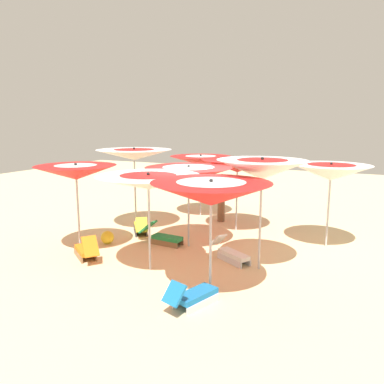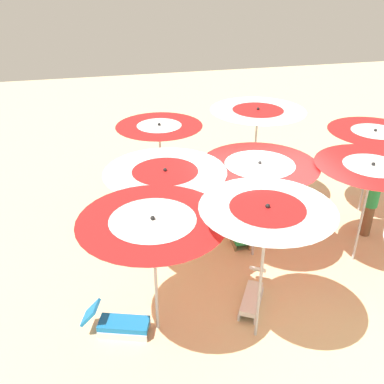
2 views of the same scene
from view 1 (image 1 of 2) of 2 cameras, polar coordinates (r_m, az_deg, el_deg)
ground at (r=10.16m, az=1.46°, el=-8.29°), size 34.78×34.78×0.04m
beach_umbrella_0 at (r=13.09m, az=1.33°, el=4.80°), size 2.13×2.13×2.16m
beach_umbrella_1 at (r=11.45m, az=-8.75°, el=5.62°), size 2.25×2.25×2.52m
beach_umbrella_2 at (r=9.76m, az=-17.15°, el=2.87°), size 2.00×2.00×2.27m
beach_umbrella_3 at (r=11.29m, az=6.89°, el=3.98°), size 2.15×2.15×2.23m
beach_umbrella_4 at (r=9.71m, az=-0.52°, el=2.74°), size 2.26×2.26×2.18m
beach_umbrella_5 at (r=8.17m, az=-6.62°, el=1.52°), size 2.27×2.27×2.20m
beach_umbrella_6 at (r=10.33m, az=20.27°, el=2.85°), size 2.01×2.01×2.25m
beach_umbrella_7 at (r=8.24m, az=10.54°, el=3.42°), size 1.96×1.96×2.53m
beach_umbrella_8 at (r=6.99m, az=2.90°, el=-0.19°), size 2.26×2.26×2.23m
lounger_0 at (r=9.12m, az=5.95°, el=-9.15°), size 0.88×1.20×0.56m
lounger_1 at (r=11.29m, az=-7.80°, el=-5.29°), size 1.18×1.01×0.60m
lounger_2 at (r=9.55m, az=-15.73°, el=-8.45°), size 0.95×1.13×0.66m
lounger_3 at (r=7.00m, az=0.15°, el=-15.38°), size 1.17×0.71×0.57m
lounger_4 at (r=10.30m, az=-4.38°, el=-6.71°), size 0.41×1.29×0.60m
beachgoer_0 at (r=12.47m, az=4.45°, el=-0.73°), size 0.30×0.30×1.60m
beach_ball at (r=10.55m, az=-12.68°, el=-6.71°), size 0.36×0.36×0.36m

